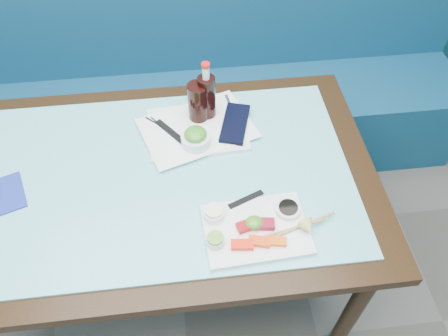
{
  "coord_description": "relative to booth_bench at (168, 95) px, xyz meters",
  "views": [
    {
      "loc": [
        0.09,
        0.54,
        1.88
      ],
      "look_at": [
        0.19,
        1.42,
        0.8
      ],
      "focal_mm": 35.0,
      "sensor_mm": 36.0,
      "label": 1
    }
  ],
  "objects": [
    {
      "name": "soy_dish",
      "position": [
        0.37,
        -1.04,
        0.41
      ],
      "size": [
        0.1,
        0.1,
        0.02
      ],
      "primitive_type": "cylinder",
      "rotation": [
        0.0,
        0.0,
        0.27
      ],
      "color": "silver",
      "rests_on": "sashimi_plate"
    },
    {
      "name": "booth_bench",
      "position": [
        0.0,
        0.0,
        0.0
      ],
      "size": [
        3.0,
        0.56,
        1.17
      ],
      "color": "navy",
      "rests_on": "ground"
    },
    {
      "name": "lemon_wedge",
      "position": [
        0.41,
        -1.12,
        0.42
      ],
      "size": [
        0.06,
        0.05,
        0.05
      ],
      "primitive_type": "cone",
      "rotation": [
        1.57,
        0.0,
        0.28
      ],
      "color": "#E7DD6D",
      "rests_on": "sashimi_plate"
    },
    {
      "name": "black_chopstick_b",
      "position": [
        0.03,
        -0.66,
        0.4
      ],
      "size": [
        0.19,
        0.17,
        0.01
      ],
      "primitive_type": "cylinder",
      "rotation": [
        1.57,
        0.0,
        0.84
      ],
      "color": "black",
      "rests_on": "serving_tray"
    },
    {
      "name": "serving_tray",
      "position": [
        0.12,
        -0.65,
        0.39
      ],
      "size": [
        0.36,
        0.27,
        0.01
      ],
      "primitive_type": "cube",
      "rotation": [
        0.0,
        0.0,
        0.05
      ],
      "color": "white",
      "rests_on": "glass_top"
    },
    {
      "name": "wooden_chopstick_b",
      "position": [
        0.38,
        -1.1,
        0.4
      ],
      "size": [
        0.25,
        0.09,
        0.01
      ],
      "primitive_type": "cylinder",
      "rotation": [
        1.57,
        0.0,
        -1.26
      ],
      "color": "#A9864F",
      "rests_on": "sashimi_plate"
    },
    {
      "name": "seaweed_salad",
      "position": [
        0.11,
        -0.73,
        0.44
      ],
      "size": [
        0.1,
        0.1,
        0.04
      ],
      "primitive_type": "ellipsoid",
      "rotation": [
        0.0,
        0.0,
        -0.4
      ],
      "color": "#368B20",
      "rests_on": "seaweed_bowl"
    },
    {
      "name": "cola_bottle_body",
      "position": [
        0.16,
        -0.58,
        0.47
      ],
      "size": [
        0.08,
        0.08,
        0.18
      ],
      "primitive_type": "cylinder",
      "rotation": [
        0.0,
        0.0,
        0.29
      ],
      "color": "black",
      "rests_on": "glass_top"
    },
    {
      "name": "ginger_fill",
      "position": [
        0.14,
        -1.03,
        0.43
      ],
      "size": [
        0.07,
        0.07,
        0.01
      ],
      "primitive_type": "cylinder",
      "rotation": [
        0.0,
        0.0,
        0.27
      ],
      "color": "white",
      "rests_on": "ramekin_ginger"
    },
    {
      "name": "glass_top",
      "position": [
        0.0,
        -0.84,
        0.38
      ],
      "size": [
        1.22,
        0.76,
        0.01
      ],
      "primitive_type": "cube",
      "color": "#6AC7D4",
      "rests_on": "dining_table"
    },
    {
      "name": "soy_fill",
      "position": [
        0.37,
        -1.04,
        0.42
      ],
      "size": [
        0.07,
        0.07,
        0.01
      ],
      "primitive_type": "cylinder",
      "rotation": [
        0.0,
        0.0,
        0.36
      ],
      "color": "black",
      "rests_on": "soy_dish"
    },
    {
      "name": "wasabi_fill",
      "position": [
        0.14,
        -1.12,
        0.43
      ],
      "size": [
        0.05,
        0.05,
        0.01
      ],
      "primitive_type": "cylinder",
      "rotation": [
        0.0,
        0.0,
        -0.13
      ],
      "color": "#6FAE38",
      "rests_on": "ramekin_wasabi"
    },
    {
      "name": "paper_placemat",
      "position": [
        0.12,
        -0.65,
        0.4
      ],
      "size": [
        0.45,
        0.37,
        0.0
      ],
      "primitive_type": "cube",
      "rotation": [
        0.0,
        0.0,
        0.32
      ],
      "color": "white",
      "rests_on": "serving_tray"
    },
    {
      "name": "tuna_left",
      "position": [
        0.23,
        -1.08,
        0.41
      ],
      "size": [
        0.06,
        0.05,
        0.02
      ],
      "primitive_type": "cube",
      "rotation": [
        0.0,
        0.0,
        0.27
      ],
      "color": "maroon",
      "rests_on": "sashimi_plate"
    },
    {
      "name": "ramekin_ginger",
      "position": [
        0.14,
        -1.03,
        0.41
      ],
      "size": [
        0.07,
        0.07,
        0.03
      ],
      "primitive_type": "cylinder",
      "rotation": [
        0.0,
        0.0,
        0.08
      ],
      "color": "white",
      "rests_on": "sashimi_plate"
    },
    {
      "name": "seaweed_bowl",
      "position": [
        0.11,
        -0.73,
        0.42
      ],
      "size": [
        0.13,
        0.13,
        0.04
      ],
      "primitive_type": "cylinder",
      "rotation": [
        0.0,
        0.0,
        -0.42
      ],
      "color": "white",
      "rests_on": "serving_tray"
    },
    {
      "name": "dining_table",
      "position": [
        0.0,
        -0.84,
        0.29
      ],
      "size": [
        1.4,
        0.9,
        0.75
      ],
      "color": "black",
      "rests_on": "ground"
    },
    {
      "name": "chopstick_sleeve",
      "position": [
        0.25,
        -0.98,
        0.4
      ],
      "size": [
        0.12,
        0.06,
        0.0
      ],
      "primitive_type": "cube",
      "rotation": [
        0.0,
        0.0,
        0.38
      ],
      "color": "black",
      "rests_on": "sashimi_plate"
    },
    {
      "name": "navy_pouch",
      "position": [
        0.26,
        -0.65,
        0.4
      ],
      "size": [
        0.14,
        0.21,
        0.02
      ],
      "primitive_type": "cube",
      "rotation": [
        0.0,
        0.0,
        -0.29
      ],
      "color": "black",
      "rests_on": "serving_tray"
    },
    {
      "name": "cola_bottle_cap",
      "position": [
        0.16,
        -0.58,
        0.62
      ],
      "size": [
        0.04,
        0.04,
        0.01
      ],
      "primitive_type": "cylinder",
      "rotation": [
        0.0,
        0.0,
        0.25
      ],
      "color": "red",
      "rests_on": "cola_bottle_neck"
    },
    {
      "name": "cola_glass",
      "position": [
        0.13,
        -0.6,
        0.47
      ],
      "size": [
        0.08,
        0.08,
        0.15
      ],
      "primitive_type": "cylinder",
      "rotation": [
        0.0,
        0.0,
        0.18
      ],
      "color": "black",
      "rests_on": "serving_tray"
    },
    {
      "name": "salmon_right",
      "position": [
        0.31,
        -1.14,
        0.41
      ],
      "size": [
        0.06,
        0.04,
        0.01
      ],
      "primitive_type": "cube",
      "rotation": [
        0.0,
        0.0,
        -0.19
      ],
      "color": "#F15D09",
      "rests_on": "sashimi_plate"
    },
    {
      "name": "seaweed_garnish",
      "position": [
        0.26,
        -1.08,
        0.41
      ],
      "size": [
        0.06,
        0.06,
        0.03
      ],
      "primitive_type": "ellipsoid",
      "rotation": [
        0.0,
        0.0,
        -0.14
      ],
      "color": "#42891F",
      "rests_on": "sashimi_plate"
    },
    {
      "name": "cola_bottle_neck",
      "position": [
        0.16,
        -0.58,
        0.59
      ],
      "size": [
        0.03,
        0.03,
        0.05
      ],
      "primitive_type": "cylinder",
      "rotation": [
        0.0,
        0.0,
        -0.24
      ],
      "color": "white",
      "rests_on": "cola_bottle_body"
    },
    {
      "name": "salmon_mid",
      "position": [
        0.26,
        -1.14,
        0.41
      ],
      "size": [
        0.07,
        0.05,
        0.02
      ],
      "primitive_type": "cube",
      "rotation": [
        0.0,
        0.0,
        -0.26
      ],
      "color": "#FF3C0A",
      "rests_on": "sashimi_plate"
    },
    {
      "name": "sashimi_plate",
      "position": [
        0.26,
        -1.09,
        0.39
      ],
      "size": [
        0.32,
        0.24,
        0.02
      ],
      "primitive_type": "cube",
      "rotation": [
        0.0,
        0.0,
        0.05
      ],
      "color": "white",
      "rests_on": "glass_top"
    },
    {
      "name": "ramekin_wasabi",
      "position": [
        0.14,
        -1.12,
        0.41
      ],
      "size": [
        0.05,
        0.05,
        0.02
      ],
      "primitive_type": "cylinder",
      "rotation": [
        0.0,
        0.0,
        0.01
      ],
      "color": "white",
      "rests_on": "sashimi_plate"
    },
    {
      "name": "tuna_right",
      "position": [
        0.29,
        -1.08,
        0.41
      ],
      "size": [
        0.06,
        0.04,
        0.02
      ],
      "primitive_type": "cube",
      "rotation": [
        0.0,
        0.0,
        -0.15
      ],
      "color": "maroon",
      "rests_on": "sashimi_plate"
    },
    {
      "name": "wooden_chopstick_a",
      "position": [
        0.37,
        -1.1,
        0.4
      ],
      "size": [
        0.19,
        0.04,
        0.01
      ],
      "primitive_type": "cylinder",
      "rotation": [
        1.57,
        0.0,
        -1.38
      ],
      "color": "#AE8152",
      "rests_on": "sashimi_plate"
    },
    {
      "name": "black_chopstick_a",
      "position": [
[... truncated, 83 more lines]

